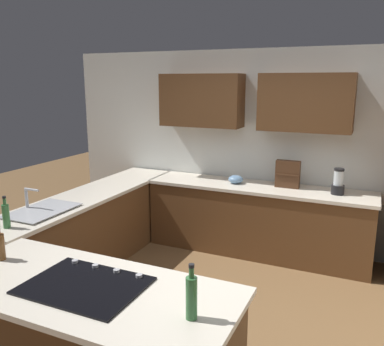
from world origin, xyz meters
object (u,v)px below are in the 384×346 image
second_bottle (191,296)px  cooktop (85,285)px  dish_soap_bottle (6,215)px  sink_unit (42,210)px  spice_rack (288,174)px  mixing_bowl (236,179)px  oil_bottle (0,246)px  blender (338,183)px

second_bottle → cooktop: bearing=-3.7°
cooktop → dish_soap_bottle: size_ratio=2.56×
sink_unit → spice_rack: 2.88m
cooktop → mixing_bowl: (-0.04, -2.97, 0.04)m
second_bottle → dish_soap_bottle: bearing=-16.3°
cooktop → second_bottle: 0.79m
spice_rack → second_bottle: spice_rack is taller
mixing_bowl → second_bottle: bearing=103.8°
mixing_bowl → oil_bottle: bearing=73.4°
mixing_bowl → dish_soap_bottle: bearing=60.3°
dish_soap_bottle → oil_bottle: bearing=134.9°
spice_rack → second_bottle: 3.09m
mixing_bowl → second_bottle: 3.11m
mixing_bowl → spice_rack: bearing=-174.1°
second_bottle → blender: bearing=-99.5°
oil_bottle → second_bottle: second_bottle is taller
cooktop → blender: 3.24m
sink_unit → oil_bottle: size_ratio=2.53×
spice_rack → oil_bottle: spice_rack is taller
sink_unit → second_bottle: (-2.17, 1.10, 0.12)m
sink_unit → cooktop: size_ratio=0.92×
sink_unit → mixing_bowl: bearing=-126.6°
cooktop → spice_rack: size_ratio=2.24×
spice_rack → dish_soap_bottle: spice_rack is taller
mixing_bowl → second_bottle: size_ratio=0.58×
cooktop → blender: size_ratio=2.47×
sink_unit → mixing_bowl: (-1.43, -1.93, 0.03)m
oil_bottle → second_bottle: bearing=175.9°
mixing_bowl → oil_bottle: oil_bottle is taller
blender → sink_unit: bearing=35.7°
cooktop → dish_soap_bottle: bearing=-23.1°
blender → spice_rack: (0.60, -0.07, 0.04)m
sink_unit → second_bottle: bearing=153.2°
sink_unit → mixing_bowl: sink_unit is taller
blender → oil_bottle: 3.60m
oil_bottle → dish_soap_bottle: bearing=-45.1°
blender → dish_soap_bottle: bearing=42.6°
cooktop → spice_rack: 3.12m
mixing_bowl → spice_rack: (-0.65, -0.07, 0.12)m
cooktop → oil_bottle: bearing=-4.5°
sink_unit → cooktop: 1.74m
blender → oil_bottle: size_ratio=1.11×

